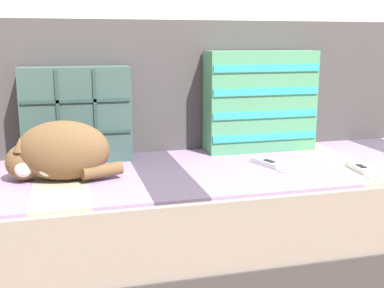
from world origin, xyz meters
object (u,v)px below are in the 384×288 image
couch (225,214)px  throw_pillow_quilted (77,115)px  sleeping_cat (58,153)px  game_remote_near (268,164)px  game_remote_far (361,169)px  throw_pillow_striped (260,101)px

couch → throw_pillow_quilted: (-0.54, 0.19, 0.38)m
sleeping_cat → game_remote_near: 0.75m
throw_pillow_quilted → game_remote_far: 1.06m
throw_pillow_striped → sleeping_cat: throw_pillow_striped is taller
sleeping_cat → game_remote_far: (1.04, -0.16, -0.08)m
throw_pillow_striped → sleeping_cat: 0.87m
throw_pillow_quilted → sleeping_cat: 0.28m
couch → throw_pillow_quilted: bearing=160.4°
sleeping_cat → couch: bearing=5.9°
couch → throw_pillow_quilted: 0.68m
throw_pillow_quilted → couch: bearing=-19.6°
throw_pillow_striped → game_remote_near: size_ratio=2.38×
throw_pillow_quilted → game_remote_far: size_ratio=2.15×
game_remote_near → game_remote_far: bearing=-28.2°
throw_pillow_striped → throw_pillow_quilted: bearing=180.0°
throw_pillow_striped → couch: bearing=-138.1°
throw_pillow_quilted → game_remote_near: bearing=-21.3°
couch → game_remote_far: game_remote_far is taller
sleeping_cat → game_remote_far: 1.05m
game_remote_near → throw_pillow_striped: bearing=74.8°
throw_pillow_striped → game_remote_far: (0.21, -0.42, -0.20)m
game_remote_far → throw_pillow_striped: bearing=117.2°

